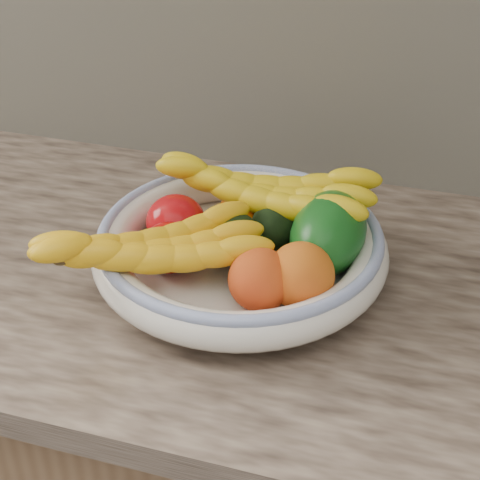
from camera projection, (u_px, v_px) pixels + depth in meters
The scene contains 14 objects.
kitchen_counter at pixel (244, 474), 1.26m from camera, with size 2.44×0.66×1.40m.
fruit_bowl at pixel (240, 247), 0.97m from camera, with size 0.39×0.39×0.08m.
clementine_back_left at pixel (237, 208), 1.04m from camera, with size 0.05×0.05×0.05m, color #F06305.
clementine_back_right at pixel (292, 210), 1.04m from camera, with size 0.06×0.06×0.05m, color orange.
clementine_back_mid at pixel (246, 222), 1.01m from camera, with size 0.05×0.05×0.04m, color #FF6805.
tomato_left at pixel (176, 221), 1.00m from camera, with size 0.08×0.08×0.07m, color #B80B10.
tomato_near_left at pixel (169, 247), 0.94m from camera, with size 0.07×0.07×0.07m, color #BA0705.
avocado_center at pixel (236, 239), 0.96m from camera, with size 0.07×0.10×0.07m, color black.
avocado_right at pixel (278, 223), 0.99m from camera, with size 0.07×0.10×0.07m, color black.
green_mango at pixel (328, 233), 0.95m from camera, with size 0.10×0.15×0.10m, color #0D4912.
peach_front at pixel (260, 280), 0.88m from camera, with size 0.08×0.08×0.08m, color orange.
peach_right at pixel (301, 275), 0.88m from camera, with size 0.08×0.08×0.08m, color orange.
banana_bunch_back at pixel (263, 197), 1.00m from camera, with size 0.33×0.12×0.09m, color yellow, non-canonical shape.
banana_bunch_front at pixel (152, 254), 0.90m from camera, with size 0.30×0.12×0.08m, color yellow, non-canonical shape.
Camera 1 is at (0.23, 0.89, 1.49)m, focal length 55.00 mm.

